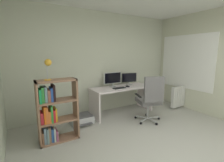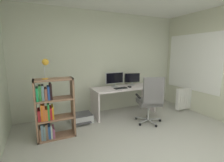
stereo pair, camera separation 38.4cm
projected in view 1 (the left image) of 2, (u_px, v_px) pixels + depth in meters
name	position (u px, v px, depth m)	size (l,w,h in m)	color
wall_back	(100.00, 63.00, 4.47)	(4.57, 0.10, 2.71)	beige
window_pane	(186.00, 62.00, 4.73)	(0.01, 1.59, 1.46)	white
window_frame	(186.00, 62.00, 4.73)	(0.02, 1.67, 1.54)	white
desk	(122.00, 93.00, 4.41)	(1.68, 0.67, 0.73)	white
monitor_main	(113.00, 78.00, 4.35)	(0.52, 0.18, 0.39)	#B2B5B7
monitor_secondary	(129.00, 78.00, 4.64)	(0.43, 0.18, 0.34)	#B2B5B7
keyboard	(119.00, 88.00, 4.20)	(0.34, 0.13, 0.02)	black
computer_mouse	(128.00, 86.00, 4.36)	(0.06, 0.10, 0.03)	black
office_chair	(150.00, 98.00, 3.77)	(0.65, 0.68, 1.13)	#B7BABC
bookshelf	(53.00, 113.00, 2.97)	(0.71, 0.30, 1.17)	#946A51
desk_lamp	(48.00, 64.00, 2.80)	(0.14, 0.12, 0.37)	gold
printer	(81.00, 119.00, 3.83)	(0.51, 0.47, 0.20)	silver
radiator	(181.00, 96.00, 4.86)	(0.79, 0.10, 0.60)	white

